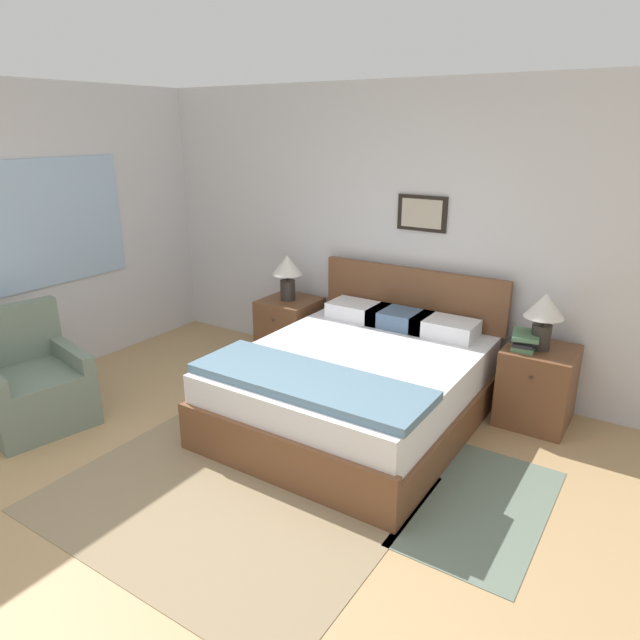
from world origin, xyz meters
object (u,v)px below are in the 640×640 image
armchair (32,387)px  nightstand_by_door (537,386)px  table_lamp_by_door (544,312)px  nightstand_near_window (290,329)px  bed (357,384)px  table_lamp_near_window (287,270)px

armchair → nightstand_by_door: size_ratio=1.46×
table_lamp_by_door → nightstand_near_window: bearing=179.7°
bed → nightstand_near_window: bed is taller
nightstand_by_door → table_lamp_by_door: table_lamp_by_door is taller
nightstand_by_door → bed: bearing=-147.5°
bed → nightstand_by_door: bearing=32.5°
bed → nightstand_by_door: 1.41m
armchair → table_lamp_near_window: size_ratio=2.04×
armchair → nightstand_near_window: armchair is taller
armchair → table_lamp_near_window: 2.41m
armchair → nightstand_near_window: 2.34m
nightstand_by_door → table_lamp_by_door: size_ratio=1.40×
bed → table_lamp_near_window: 1.53m
armchair → nightstand_near_window: size_ratio=1.46×
table_lamp_by_door → bed: bearing=-147.6°
nightstand_by_door → table_lamp_near_window: bearing=-179.7°
armchair → table_lamp_by_door: table_lamp_by_door is taller
nightstand_near_window → table_lamp_by_door: bearing=-0.3°
bed → table_lamp_near_window: size_ratio=4.68×
nightstand_near_window → table_lamp_near_window: 0.61m
armchair → nightstand_by_door: bearing=135.1°
bed → armchair: size_ratio=2.29×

